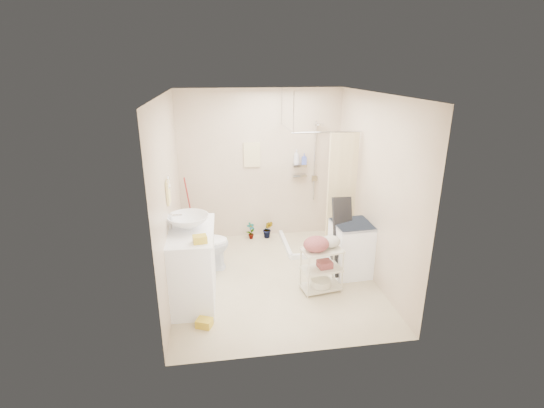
% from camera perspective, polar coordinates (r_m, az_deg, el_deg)
% --- Properties ---
extents(floor, '(3.20, 3.20, 0.00)m').
position_cam_1_polar(floor, '(5.86, 0.42, -10.68)').
color(floor, beige).
rests_on(floor, ground).
extents(ceiling, '(2.80, 3.20, 0.04)m').
position_cam_1_polar(ceiling, '(5.08, 0.49, 15.62)').
color(ceiling, silver).
rests_on(ceiling, ground).
extents(wall_back, '(2.80, 0.04, 2.60)m').
position_cam_1_polar(wall_back, '(6.85, -1.66, 5.58)').
color(wall_back, beige).
rests_on(wall_back, ground).
extents(wall_front, '(2.80, 0.04, 2.60)m').
position_cam_1_polar(wall_front, '(3.86, 4.20, -5.70)').
color(wall_front, beige).
rests_on(wall_front, ground).
extents(wall_left, '(0.04, 3.20, 2.60)m').
position_cam_1_polar(wall_left, '(5.30, -14.68, 0.78)').
color(wall_left, beige).
rests_on(wall_left, ground).
extents(wall_right, '(0.04, 3.20, 2.60)m').
position_cam_1_polar(wall_right, '(5.71, 14.49, 2.12)').
color(wall_right, beige).
rests_on(wall_right, ground).
extents(vanity, '(0.66, 1.15, 0.99)m').
position_cam_1_polar(vanity, '(5.26, -11.67, -8.67)').
color(vanity, white).
rests_on(vanity, ground).
extents(sink, '(0.61, 0.61, 0.18)m').
position_cam_1_polar(sink, '(5.05, -12.04, -2.57)').
color(sink, silver).
rests_on(sink, vanity).
extents(counter_basket, '(0.18, 0.15, 0.09)m').
position_cam_1_polar(counter_basket, '(4.65, -10.40, -5.02)').
color(counter_basket, gold).
rests_on(counter_basket, vanity).
extents(floor_basket, '(0.32, 0.28, 0.14)m').
position_cam_1_polar(floor_basket, '(4.93, -9.79, -16.42)').
color(floor_basket, gold).
rests_on(floor_basket, ground).
extents(toilet, '(0.80, 0.46, 0.81)m').
position_cam_1_polar(toilet, '(6.03, -10.14, -5.72)').
color(toilet, white).
rests_on(toilet, ground).
extents(mop, '(0.14, 0.14, 1.19)m').
position_cam_1_polar(mop, '(6.95, -12.12, -0.73)').
color(mop, maroon).
rests_on(mop, ground).
extents(potted_plant_a, '(0.20, 0.18, 0.31)m').
position_cam_1_polar(potted_plant_a, '(7.04, -3.08, -3.90)').
color(potted_plant_a, '#97512D').
rests_on(potted_plant_a, ground).
extents(potted_plant_b, '(0.21, 0.18, 0.33)m').
position_cam_1_polar(potted_plant_b, '(7.07, -0.60, -3.67)').
color(potted_plant_b, brown).
rests_on(potted_plant_b, ground).
extents(hanging_towel, '(0.28, 0.03, 0.42)m').
position_cam_1_polar(hanging_towel, '(6.77, -2.92, 7.13)').
color(hanging_towel, beige).
rests_on(hanging_towel, wall_back).
extents(towel_ring, '(0.04, 0.22, 0.34)m').
position_cam_1_polar(towel_ring, '(5.06, -14.82, 1.90)').
color(towel_ring, '#FAE58E').
rests_on(towel_ring, wall_left).
extents(tp_holder, '(0.08, 0.12, 0.14)m').
position_cam_1_polar(tp_holder, '(5.55, -13.71, -4.72)').
color(tp_holder, white).
rests_on(tp_holder, wall_left).
extents(shower, '(1.10, 1.10, 2.10)m').
position_cam_1_polar(shower, '(6.55, 6.36, 2.55)').
color(shower, white).
rests_on(shower, ground).
extents(shampoo_bottle_a, '(0.12, 0.12, 0.25)m').
position_cam_1_polar(shampoo_bottle_a, '(6.85, 3.53, 6.80)').
color(shampoo_bottle_a, silver).
rests_on(shampoo_bottle_a, shower).
extents(shampoo_bottle_b, '(0.10, 0.10, 0.18)m').
position_cam_1_polar(shampoo_bottle_b, '(6.88, 4.68, 6.54)').
color(shampoo_bottle_b, '#4353B0').
rests_on(shampoo_bottle_b, shower).
extents(washing_machine, '(0.58, 0.59, 0.79)m').
position_cam_1_polar(washing_machine, '(5.94, 11.42, -6.31)').
color(washing_machine, white).
rests_on(washing_machine, ground).
extents(laundry_rack, '(0.58, 0.39, 0.74)m').
position_cam_1_polar(laundry_rack, '(5.45, 7.19, -8.86)').
color(laundry_rack, beige).
rests_on(laundry_rack, ground).
extents(ironing_board, '(0.35, 0.22, 1.20)m').
position_cam_1_polar(ironing_board, '(5.80, 10.27, -4.66)').
color(ironing_board, black).
rests_on(ironing_board, ground).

